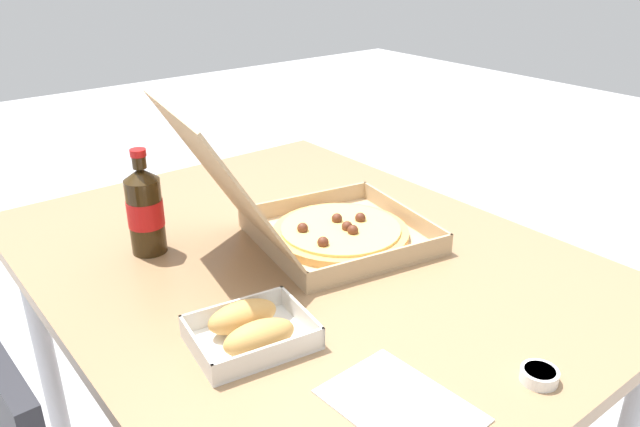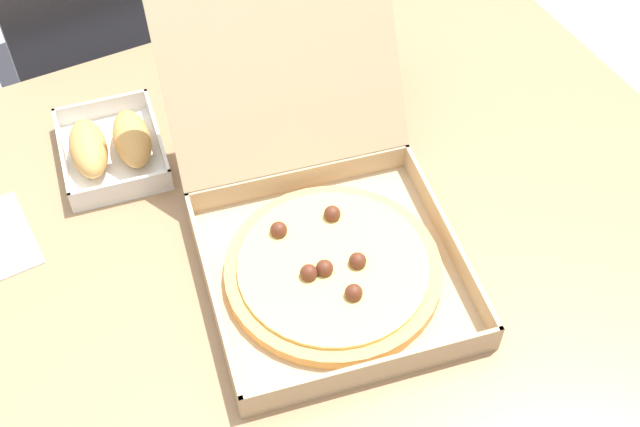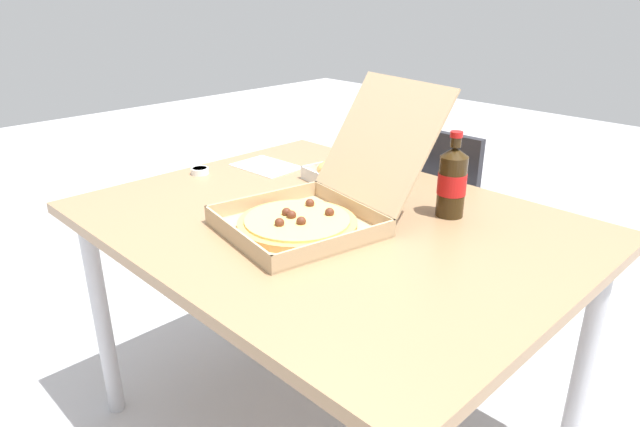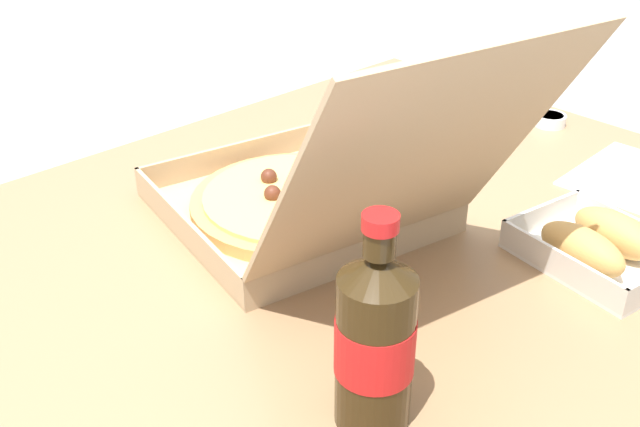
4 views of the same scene
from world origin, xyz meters
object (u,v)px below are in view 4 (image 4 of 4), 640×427
object	(u,v)px
bread_side_box	(598,244)
dipping_sauce_cup	(550,119)
pizza_box_open	(313,197)
cola_bottle	(375,340)
paper_menu	(631,177)

from	to	relation	value
bread_side_box	dipping_sauce_cup	xyz separation A→B (m)	(-0.35, -0.28, -0.01)
pizza_box_open	bread_side_box	world-z (taller)	pizza_box_open
pizza_box_open	dipping_sauce_cup	xyz separation A→B (m)	(-0.55, 0.03, -0.04)
cola_bottle	dipping_sauce_cup	bearing A→B (deg)	-159.99
dipping_sauce_cup	bread_side_box	bearing A→B (deg)	39.13
bread_side_box	paper_menu	distance (m)	0.27
pizza_box_open	dipping_sauce_cup	world-z (taller)	pizza_box_open
paper_menu	dipping_sauce_cup	size ratio (longest dim) A/B	3.75
dipping_sauce_cup	pizza_box_open	bearing A→B (deg)	-2.77
dipping_sauce_cup	cola_bottle	bearing A→B (deg)	20.01
pizza_box_open	bread_side_box	bearing A→B (deg)	123.56
paper_menu	bread_side_box	bearing A→B (deg)	15.04
pizza_box_open	bread_side_box	xyz separation A→B (m)	(-0.20, 0.31, -0.02)
cola_bottle	paper_menu	size ratio (longest dim) A/B	1.07
pizza_box_open	cola_bottle	bearing A→B (deg)	56.33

